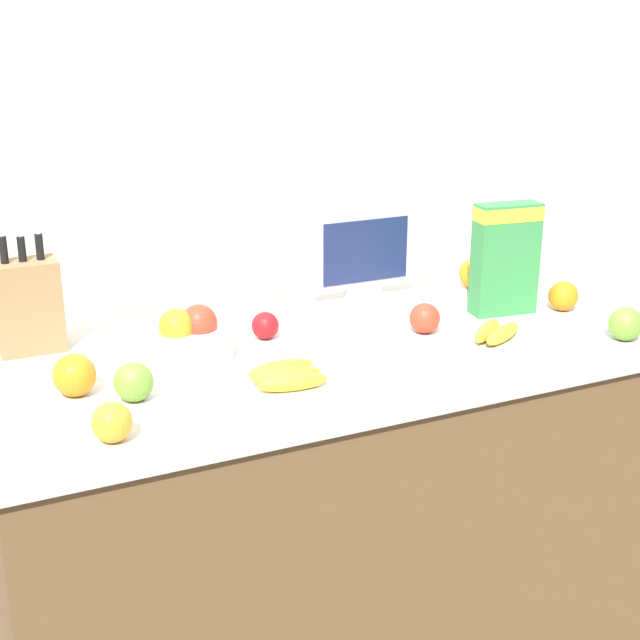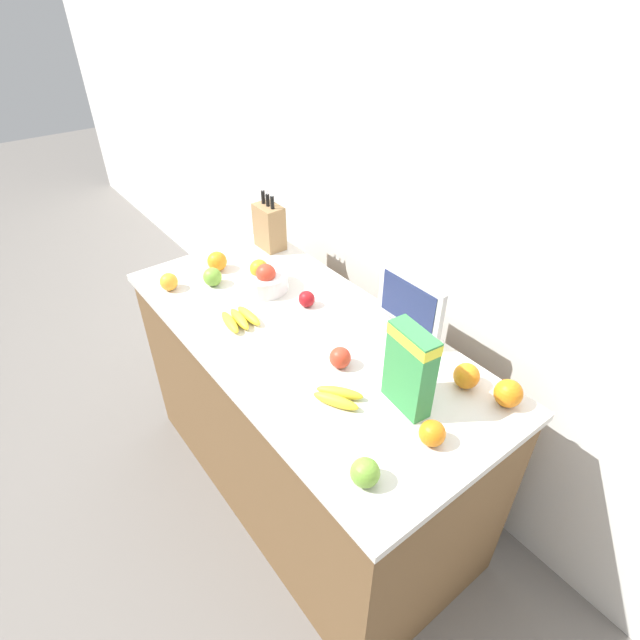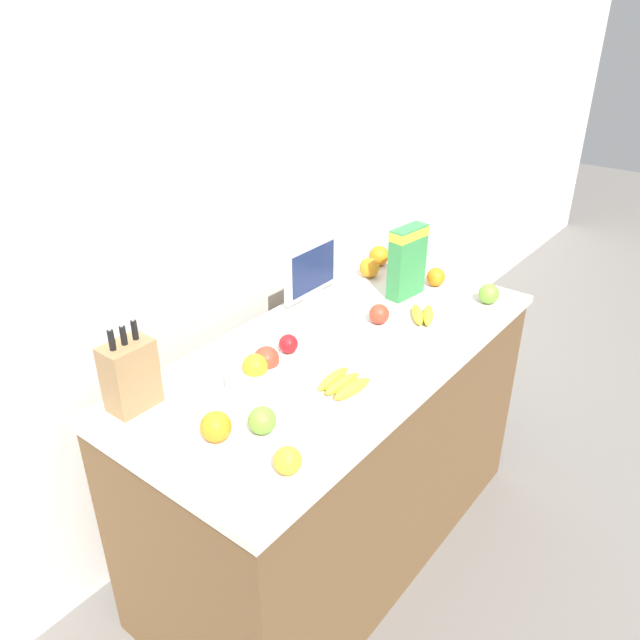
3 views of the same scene
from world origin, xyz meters
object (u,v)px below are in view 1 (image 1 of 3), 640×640
orange_front_center (112,422)px  banana_bunch_left (495,332)px  apple_middle (134,382)px  apple_rear (626,324)px  orange_mid_right (74,375)px  cereal_box (506,254)px  orange_front_left (505,264)px  orange_front_right (474,274)px  small_monitor (364,252)px  apple_rightmost (425,318)px  fruit_bowl (186,341)px  apple_near_bananas (265,326)px  banana_bunch_right (287,375)px  orange_near_bowl (563,296)px  knife_block (28,305)px

orange_front_center → banana_bunch_left: bearing=8.9°
apple_middle → apple_rear: 1.16m
orange_front_center → orange_mid_right: bearing=95.1°
cereal_box → apple_middle: size_ratio=3.58×
orange_front_left → apple_rear: bearing=-95.5°
cereal_box → orange_front_center: (-1.09, -0.31, -0.12)m
orange_mid_right → orange_front_right: (1.17, 0.29, -0.00)m
orange_mid_right → small_monitor: bearing=22.2°
cereal_box → apple_rightmost: (-0.27, -0.05, -0.12)m
fruit_bowl → apple_rear: fruit_bowl is taller
apple_near_bananas → apple_rear: size_ratio=0.82×
banana_bunch_right → orange_near_bowl: bearing=9.7°
fruit_bowl → apple_rightmost: size_ratio=2.78×
orange_front_left → orange_front_right: (-0.13, -0.04, -0.00)m
apple_near_bananas → orange_near_bowl: (0.79, -0.13, 0.01)m
cereal_box → fruit_bowl: 0.86m
knife_block → apple_near_bananas: bearing=-17.3°
apple_rightmost → orange_front_center: size_ratio=1.00×
apple_middle → orange_front_center: size_ratio=1.07×
banana_bunch_left → orange_front_left: orange_front_left is taller
orange_near_bowl → orange_front_left: bearing=83.0°
apple_near_bananas → apple_middle: (-0.38, -0.23, 0.01)m
banana_bunch_right → orange_front_right: (0.76, 0.42, 0.02)m
knife_block → apple_rightmost: 0.94m
knife_block → orange_front_center: bearing=-83.5°
banana_bunch_left → apple_middle: apple_middle is taller
banana_bunch_right → apple_middle: size_ratio=1.99×
apple_near_bananas → orange_mid_right: orange_mid_right is taller
apple_rear → orange_near_bowl: size_ratio=1.04×
small_monitor → apple_rear: size_ratio=3.68×
orange_front_left → orange_near_bowl: 0.31m
knife_block → apple_middle: bearing=-69.7°
banana_bunch_left → fruit_bowl: bearing=166.3°
cereal_box → orange_near_bowl: cereal_box is taller
small_monitor → apple_rear: bearing=-54.7°
apple_middle → apple_rear: size_ratio=0.99×
apple_near_bananas → orange_near_bowl: bearing=-9.4°
orange_front_left → orange_mid_right: orange_front_left is taller
apple_rightmost → orange_front_right: 0.42m
orange_front_center → orange_near_bowl: size_ratio=0.96×
knife_block → orange_front_center: size_ratio=3.93×
cereal_box → banana_bunch_left: (-0.14, -0.16, -0.14)m
orange_front_left → fruit_bowl: bearing=-166.9°
banana_bunch_left → orange_mid_right: orange_mid_right is taller
orange_front_left → cereal_box: bearing=-127.3°
cereal_box → apple_near_bananas: size_ratio=4.34×
knife_block → banana_bunch_left: 1.10m
orange_near_bowl → apple_middle: bearing=-175.3°
apple_rightmost → orange_front_right: size_ratio=0.88×
small_monitor → apple_near_bananas: bearing=-152.0°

